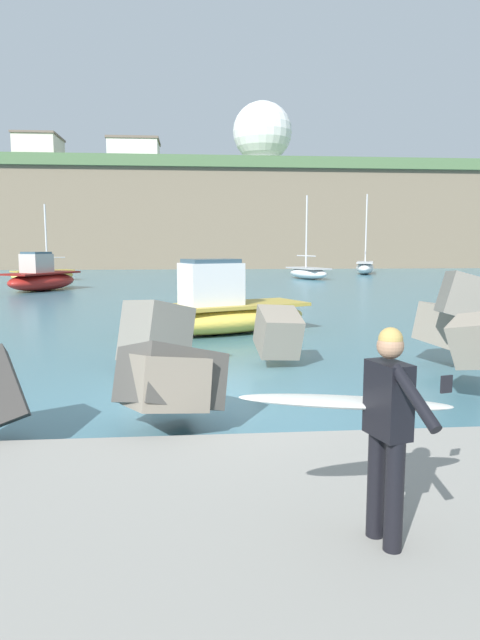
{
  "coord_description": "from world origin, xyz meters",
  "views": [
    {
      "loc": [
        -0.09,
        -8.66,
        2.65
      ],
      "look_at": [
        0.73,
        0.5,
        1.4
      ],
      "focal_mm": 31.29,
      "sensor_mm": 36.0,
      "label": 1
    }
  ],
  "objects_px": {
    "surfer_with_board": "(376,416)",
    "station_building_east": "(40,159)",
    "boat_mid_left": "(221,311)",
    "station_building_central": "(134,157)",
    "station_building_west": "(129,164)",
    "boat_near_left": "(308,272)",
    "boat_near_centre": "(43,275)",
    "boat_near_right": "(365,267)",
    "mooring_buoy_middle": "(41,281)",
    "radar_dome": "(262,136)",
    "boat_mid_centre": "(41,278)"
  },
  "relations": [
    {
      "from": "boat_near_centre",
      "to": "boat_mid_left",
      "type": "height_order",
      "value": "boat_near_centre"
    },
    {
      "from": "surfer_with_board",
      "to": "station_building_west",
      "type": "distance_m",
      "value": 84.33
    },
    {
      "from": "radar_dome",
      "to": "station_building_west",
      "type": "bearing_deg",
      "value": 163.26
    },
    {
      "from": "boat_near_centre",
      "to": "station_building_central",
      "type": "relative_size",
      "value": 0.83
    },
    {
      "from": "boat_near_left",
      "to": "boat_near_centre",
      "type": "distance_m",
      "value": 19.67
    },
    {
      "from": "surfer_with_board",
      "to": "boat_near_left",
      "type": "distance_m",
      "value": 38.92
    },
    {
      "from": "boat_near_centre",
      "to": "boat_mid_centre",
      "type": "bearing_deg",
      "value": -76.33
    },
    {
      "from": "radar_dome",
      "to": "station_building_east",
      "type": "xyz_separation_m",
      "value": [
        -32.4,
        6.1,
        -2.66
      ]
    },
    {
      "from": "station_building_central",
      "to": "station_building_east",
      "type": "relative_size",
      "value": 0.85
    },
    {
      "from": "station_building_central",
      "to": "surfer_with_board",
      "type": "bearing_deg",
      "value": -83.16
    },
    {
      "from": "radar_dome",
      "to": "boat_near_left",
      "type": "bearing_deg",
      "value": -91.97
    },
    {
      "from": "surfer_with_board",
      "to": "mooring_buoy_middle",
      "type": "bearing_deg",
      "value": 108.52
    },
    {
      "from": "station_building_central",
      "to": "station_building_east",
      "type": "bearing_deg",
      "value": 144.7
    },
    {
      "from": "station_building_central",
      "to": "station_building_east",
      "type": "height_order",
      "value": "station_building_east"
    },
    {
      "from": "station_building_west",
      "to": "surfer_with_board",
      "type": "bearing_deg",
      "value": -82.76
    },
    {
      "from": "mooring_buoy_middle",
      "to": "station_building_west",
      "type": "relative_size",
      "value": 0.05
    },
    {
      "from": "mooring_buoy_middle",
      "to": "radar_dome",
      "type": "distance_m",
      "value": 50.18
    },
    {
      "from": "radar_dome",
      "to": "boat_mid_centre",
      "type": "bearing_deg",
      "value": -111.47
    },
    {
      "from": "surfer_with_board",
      "to": "boat_near_right",
      "type": "relative_size",
      "value": 0.3
    },
    {
      "from": "boat_near_left",
      "to": "boat_mid_centre",
      "type": "height_order",
      "value": "boat_near_left"
    },
    {
      "from": "boat_mid_left",
      "to": "boat_mid_centre",
      "type": "height_order",
      "value": "boat_mid_centre"
    },
    {
      "from": "boat_near_centre",
      "to": "mooring_buoy_middle",
      "type": "xyz_separation_m",
      "value": [
        0.52,
        -2.63,
        -0.24
      ]
    },
    {
      "from": "station_building_west",
      "to": "station_building_central",
      "type": "relative_size",
      "value": 1.22
    },
    {
      "from": "boat_near_right",
      "to": "station_building_west",
      "type": "bearing_deg",
      "value": 123.14
    },
    {
      "from": "boat_near_right",
      "to": "boat_mid_left",
      "type": "distance_m",
      "value": 35.73
    },
    {
      "from": "boat_mid_centre",
      "to": "station_building_west",
      "type": "relative_size",
      "value": 0.63
    },
    {
      "from": "boat_near_centre",
      "to": "boat_mid_left",
      "type": "distance_m",
      "value": 27.37
    },
    {
      "from": "boat_near_left",
      "to": "mooring_buoy_middle",
      "type": "relative_size",
      "value": 14.45
    },
    {
      "from": "radar_dome",
      "to": "boat_near_centre",
      "type": "bearing_deg",
      "value": -117.87
    },
    {
      "from": "boat_near_right",
      "to": "surfer_with_board",
      "type": "bearing_deg",
      "value": -107.53
    },
    {
      "from": "mooring_buoy_middle",
      "to": "station_building_east",
      "type": "xyz_separation_m",
      "value": [
        -11.95,
        48.38,
        15.01
      ]
    },
    {
      "from": "boat_near_right",
      "to": "station_building_central",
      "type": "bearing_deg",
      "value": 129.68
    },
    {
      "from": "surfer_with_board",
      "to": "boat_mid_left",
      "type": "xyz_separation_m",
      "value": [
        -0.58,
        12.3,
        -0.59
      ]
    },
    {
      "from": "boat_mid_left",
      "to": "mooring_buoy_middle",
      "type": "height_order",
      "value": "boat_mid_left"
    },
    {
      "from": "boat_mid_left",
      "to": "station_building_west",
      "type": "xyz_separation_m",
      "value": [
        -9.92,
        70.31,
        13.92
      ]
    },
    {
      "from": "boat_near_left",
      "to": "station_building_west",
      "type": "height_order",
      "value": "station_building_west"
    },
    {
      "from": "station_building_west",
      "to": "boat_near_right",
      "type": "bearing_deg",
      "value": -56.86
    },
    {
      "from": "boat_near_centre",
      "to": "station_building_central",
      "type": "bearing_deg",
      "value": 84.48
    },
    {
      "from": "surfer_with_board",
      "to": "station_building_east",
      "type": "bearing_deg",
      "value": 105.84
    },
    {
      "from": "boat_near_left",
      "to": "radar_dome",
      "type": "xyz_separation_m",
      "value": [
        1.33,
        38.61,
        17.39
      ]
    },
    {
      "from": "surfer_with_board",
      "to": "boat_mid_centre",
      "type": "xyz_separation_m",
      "value": [
        -10.03,
        28.69,
        -0.55
      ]
    },
    {
      "from": "boat_near_right",
      "to": "station_building_west",
      "type": "distance_m",
      "value": 47.22
    },
    {
      "from": "surfer_with_board",
      "to": "boat_mid_centre",
      "type": "relative_size",
      "value": 0.41
    },
    {
      "from": "mooring_buoy_middle",
      "to": "boat_near_centre",
      "type": "bearing_deg",
      "value": 101.3
    },
    {
      "from": "boat_near_left",
      "to": "mooring_buoy_middle",
      "type": "xyz_separation_m",
      "value": [
        -19.12,
        -3.67,
        -0.28
      ]
    },
    {
      "from": "surfer_with_board",
      "to": "station_building_east",
      "type": "relative_size",
      "value": 0.27
    },
    {
      "from": "station_building_west",
      "to": "station_building_east",
      "type": "bearing_deg",
      "value": 178.81
    },
    {
      "from": "boat_mid_left",
      "to": "station_building_central",
      "type": "bearing_deg",
      "value": 97.68
    },
    {
      "from": "boat_near_centre",
      "to": "radar_dome",
      "type": "distance_m",
      "value": 48.12
    },
    {
      "from": "surfer_with_board",
      "to": "boat_mid_centre",
      "type": "bearing_deg",
      "value": 109.27
    }
  ]
}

